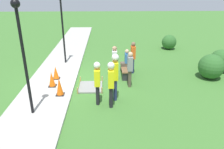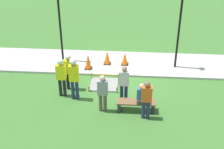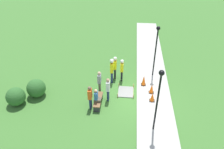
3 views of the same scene
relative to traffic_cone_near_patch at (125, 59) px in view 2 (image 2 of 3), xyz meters
name	(u,v)px [view 2 (image 2 of 3)]	position (x,y,z in m)	size (l,w,h in m)	color
ground_plane	(121,77)	(0.12, 0.98, -0.41)	(60.00, 60.00, 0.00)	#3D702D
sidewalk	(122,63)	(0.12, -0.15, -0.36)	(28.00, 2.26, 0.10)	#ADAAA3
wet_concrete_patch	(104,85)	(0.85, 1.74, -0.38)	(1.26, 1.10, 0.29)	gray
traffic_cone_near_patch	(125,59)	(0.00, 0.00, 0.00)	(0.34, 0.34, 0.64)	black
traffic_cone_far_patch	(107,57)	(0.85, 0.00, 0.03)	(0.34, 0.34, 0.70)	black
traffic_cone_sidewalk_edge	(88,62)	(1.71, 0.51, 0.06)	(0.34, 0.34, 0.76)	black
park_bench	(136,104)	(-0.58, 3.45, -0.10)	(1.54, 0.44, 0.46)	#2D2D33
person_seated_on_bench	(141,95)	(-0.76, 3.50, 0.39)	(0.36, 0.44, 0.89)	brown
worker_supervisor	(61,74)	(2.53, 2.63, 0.68)	(0.40, 0.26, 1.82)	black
worker_assistant	(69,69)	(2.30, 2.12, 0.62)	(0.40, 0.25, 1.75)	black
worker_trainee	(74,75)	(1.97, 2.82, 0.78)	(0.40, 0.28, 1.95)	navy
bystander_in_orange_shirt	(146,98)	(-0.95, 3.87, 0.53)	(0.40, 0.22, 1.68)	navy
bystander_in_gray_shirt	(124,82)	(-0.06, 2.87, 0.55)	(0.40, 0.22, 1.70)	navy
bystander_in_white_shirt	(103,91)	(0.74, 3.54, 0.52)	(0.40, 0.22, 1.66)	brown
lamppost_near	(59,11)	(3.07, -0.22, 2.25)	(0.28, 0.28, 3.91)	black
lamppost_far	(180,17)	(-2.41, 0.06, 2.24)	(0.28, 0.28, 3.90)	black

